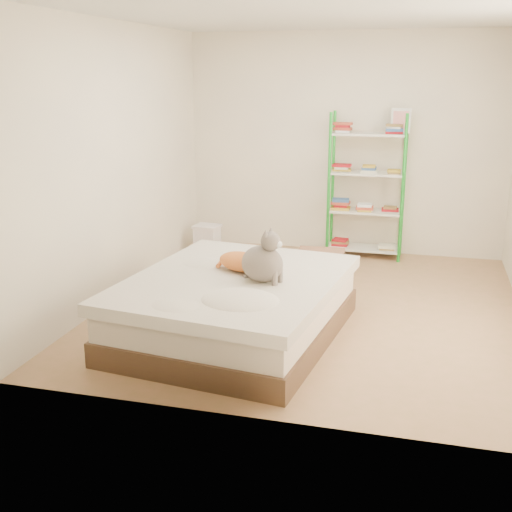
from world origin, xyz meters
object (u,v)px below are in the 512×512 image
(bed, at_px, (235,307))
(shelf_unit, at_px, (367,188))
(grey_cat, at_px, (262,256))
(orange_cat, at_px, (242,259))
(cardboard_box, at_px, (320,267))
(white_bin, at_px, (207,238))

(bed, bearing_deg, shelf_unit, 80.67)
(shelf_unit, bearing_deg, grey_cat, -101.55)
(bed, distance_m, orange_cat, 0.40)
(bed, height_order, shelf_unit, shelf_unit)
(shelf_unit, bearing_deg, cardboard_box, -107.14)
(cardboard_box, bearing_deg, white_bin, 148.03)
(orange_cat, xyz_separation_m, cardboard_box, (0.45, 1.42, -0.45))
(grey_cat, height_order, cardboard_box, grey_cat)
(orange_cat, bearing_deg, shelf_unit, 91.55)
(shelf_unit, xyz_separation_m, white_bin, (-1.88, -0.32, -0.65))
(shelf_unit, relative_size, cardboard_box, 3.44)
(orange_cat, distance_m, white_bin, 2.52)
(bed, relative_size, shelf_unit, 1.26)
(cardboard_box, relative_size, white_bin, 1.49)
(grey_cat, height_order, shelf_unit, shelf_unit)
(white_bin, bearing_deg, shelf_unit, 9.67)
(bed, xyz_separation_m, grey_cat, (0.24, -0.04, 0.47))
(orange_cat, distance_m, cardboard_box, 1.55)
(orange_cat, height_order, shelf_unit, shelf_unit)
(orange_cat, relative_size, white_bin, 1.53)
(bed, height_order, white_bin, bed)
(bed, xyz_separation_m, white_bin, (-1.07, 2.41, -0.08))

